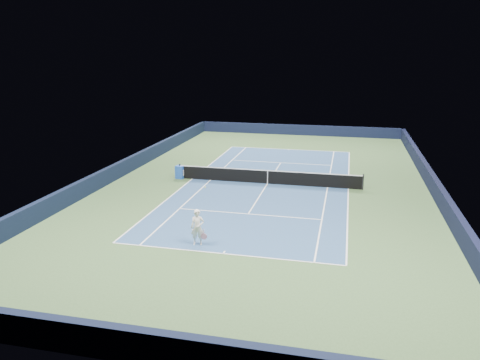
# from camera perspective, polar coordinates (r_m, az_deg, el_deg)

# --- Properties ---
(ground) EXTENTS (40.00, 40.00, 0.00)m
(ground) POSITION_cam_1_polar(r_m,az_deg,el_deg) (32.49, 3.37, -0.45)
(ground) COLOR #37542E
(ground) RESTS_ON ground
(wall_far) EXTENTS (22.00, 0.35, 1.10)m
(wall_far) POSITION_cam_1_polar(r_m,az_deg,el_deg) (51.58, 7.14, 6.08)
(wall_far) COLOR black
(wall_far) RESTS_ON ground
(wall_near) EXTENTS (22.00, 0.35, 1.10)m
(wall_near) POSITION_cam_1_polar(r_m,az_deg,el_deg) (14.75, -10.59, -19.44)
(wall_near) COLOR black
(wall_near) RESTS_ON ground
(wall_right) EXTENTS (0.35, 40.00, 1.10)m
(wall_right) POSITION_cam_1_polar(r_m,az_deg,el_deg) (32.43, 22.59, -0.67)
(wall_right) COLOR black
(wall_right) RESTS_ON ground
(wall_left) EXTENTS (0.35, 40.00, 1.10)m
(wall_left) POSITION_cam_1_polar(r_m,az_deg,el_deg) (35.71, -14.00, 1.49)
(wall_left) COLOR black
(wall_left) RESTS_ON ground
(court_surface) EXTENTS (10.97, 23.77, 0.01)m
(court_surface) POSITION_cam_1_polar(r_m,az_deg,el_deg) (32.49, 3.37, -0.45)
(court_surface) COLOR navy
(court_surface) RESTS_ON ground
(baseline_far) EXTENTS (10.97, 0.08, 0.00)m
(baseline_far) POSITION_cam_1_polar(r_m,az_deg,el_deg) (43.92, 6.01, 3.74)
(baseline_far) COLOR white
(baseline_far) RESTS_ON ground
(baseline_near) EXTENTS (10.97, 0.08, 0.00)m
(baseline_near) POSITION_cam_1_polar(r_m,az_deg,el_deg) (21.55, -2.07, -8.96)
(baseline_near) COLOR white
(baseline_near) RESTS_ON ground
(sideline_doubles_right) EXTENTS (0.08, 23.77, 0.00)m
(sideline_doubles_right) POSITION_cam_1_polar(r_m,az_deg,el_deg) (32.08, 13.07, -1.03)
(sideline_doubles_right) COLOR white
(sideline_doubles_right) RESTS_ON ground
(sideline_doubles_left) EXTENTS (0.08, 23.77, 0.00)m
(sideline_doubles_left) POSITION_cam_1_polar(r_m,az_deg,el_deg) (33.79, -5.83, 0.14)
(sideline_doubles_left) COLOR white
(sideline_doubles_left) RESTS_ON ground
(sideline_singles_right) EXTENTS (0.08, 23.77, 0.00)m
(sideline_singles_right) POSITION_cam_1_polar(r_m,az_deg,el_deg) (32.09, 10.63, -0.88)
(sideline_singles_right) COLOR white
(sideline_singles_right) RESTS_ON ground
(sideline_singles_left) EXTENTS (0.08, 23.77, 0.00)m
(sideline_singles_left) POSITION_cam_1_polar(r_m,az_deg,el_deg) (33.39, -3.61, 0.00)
(sideline_singles_left) COLOR white
(sideline_singles_left) RESTS_ON ground
(service_line_far) EXTENTS (8.23, 0.08, 0.00)m
(service_line_far) POSITION_cam_1_polar(r_m,az_deg,el_deg) (38.61, 4.98, 2.12)
(service_line_far) COLOR white
(service_line_far) RESTS_ON ground
(service_line_near) EXTENTS (8.23, 0.08, 0.00)m
(service_line_near) POSITION_cam_1_polar(r_m,az_deg,el_deg) (26.50, 1.01, -4.16)
(service_line_near) COLOR white
(service_line_near) RESTS_ON ground
(center_service_line) EXTENTS (0.08, 12.80, 0.00)m
(center_service_line) POSITION_cam_1_polar(r_m,az_deg,el_deg) (32.49, 3.37, -0.44)
(center_service_line) COLOR white
(center_service_line) RESTS_ON ground
(center_mark_far) EXTENTS (0.08, 0.30, 0.00)m
(center_mark_far) POSITION_cam_1_polar(r_m,az_deg,el_deg) (43.77, 5.98, 3.70)
(center_mark_far) COLOR white
(center_mark_far) RESTS_ON ground
(center_mark_near) EXTENTS (0.08, 0.30, 0.00)m
(center_mark_near) POSITION_cam_1_polar(r_m,az_deg,el_deg) (21.68, -1.96, -8.80)
(center_mark_near) COLOR white
(center_mark_near) RESTS_ON ground
(tennis_net) EXTENTS (12.90, 0.10, 1.07)m
(tennis_net) POSITION_cam_1_polar(r_m,az_deg,el_deg) (32.35, 3.38, 0.41)
(tennis_net) COLOR black
(tennis_net) RESTS_ON ground
(sponsor_cube) EXTENTS (0.63, 0.57, 0.93)m
(sponsor_cube) POSITION_cam_1_polar(r_m,az_deg,el_deg) (33.97, -7.32, 0.97)
(sponsor_cube) COLOR blue
(sponsor_cube) RESTS_ON ground
(tennis_player) EXTENTS (0.83, 1.30, 2.60)m
(tennis_player) POSITION_cam_1_polar(r_m,az_deg,el_deg) (22.26, -5.19, -5.77)
(tennis_player) COLOR white
(tennis_player) RESTS_ON ground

